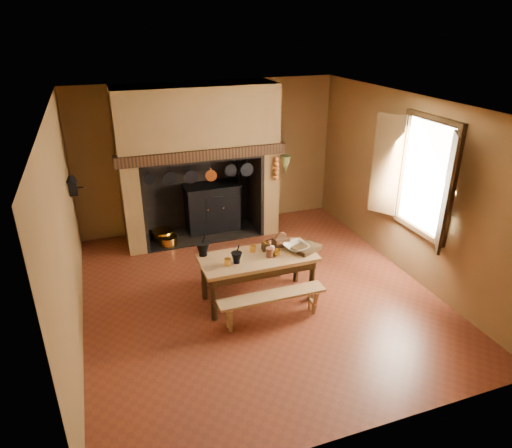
{
  "coord_description": "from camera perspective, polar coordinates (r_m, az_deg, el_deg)",
  "views": [
    {
      "loc": [
        -1.99,
        -5.52,
        3.79
      ],
      "look_at": [
        0.09,
        0.3,
        1.01
      ],
      "focal_mm": 32.0,
      "sensor_mm": 36.0,
      "label": 1
    }
  ],
  "objects": [
    {
      "name": "onion_string",
      "position": [
        8.27,
        2.52,
        6.91
      ],
      "size": [
        0.12,
        0.1,
        0.46
      ],
      "primitive_type": null,
      "color": "#9F451D",
      "rests_on": "chimney_breast"
    },
    {
      "name": "work_table",
      "position": [
        6.54,
        0.24,
        -4.92
      ],
      "size": [
        1.65,
        0.73,
        0.72
      ],
      "color": "#AD864F",
      "rests_on": "floor"
    },
    {
      "name": "wicker_basket",
      "position": [
        6.76,
        3.12,
        -2.14
      ],
      "size": [
        0.25,
        0.19,
        0.22
      ],
      "rotation": [
        0.0,
        0.0,
        0.12
      ],
      "color": "#4E2C17",
      "rests_on": "work_table"
    },
    {
      "name": "bench_back",
      "position": [
        7.14,
        -1.25,
        -5.14
      ],
      "size": [
        1.36,
        0.24,
        0.38
      ],
      "color": "#AD864F",
      "rests_on": "floor"
    },
    {
      "name": "mortar_large",
      "position": [
        6.5,
        -6.67,
        -3.04
      ],
      "size": [
        0.2,
        0.2,
        0.34
      ],
      "rotation": [
        0.0,
        0.0,
        0.03
      ],
      "color": "black",
      "rests_on": "work_table"
    },
    {
      "name": "hearth_pans",
      "position": [
        8.63,
        -11.46,
        -1.64
      ],
      "size": [
        0.51,
        0.62,
        0.2
      ],
      "color": "gold",
      "rests_on": "floor"
    },
    {
      "name": "coffee_grinder",
      "position": [
        6.62,
        1.24,
        -2.78
      ],
      "size": [
        0.15,
        0.12,
        0.17
      ],
      "rotation": [
        0.0,
        0.0,
        -0.07
      ],
      "color": "#372311",
      "rests_on": "work_table"
    },
    {
      "name": "bench_front",
      "position": [
        6.24,
        2.01,
        -9.61
      ],
      "size": [
        1.49,
        0.26,
        0.42
      ],
      "color": "#AD864F",
      "rests_on": "floor"
    },
    {
      "name": "hanging_pans",
      "position": [
        7.9,
        -6.63,
        6.15
      ],
      "size": [
        1.92,
        0.29,
        0.27
      ],
      "color": "black",
      "rests_on": "chimney_breast"
    },
    {
      "name": "floor",
      "position": [
        6.99,
        0.17,
        -8.61
      ],
      "size": [
        5.5,
        5.5,
        0.0
      ],
      "primitive_type": "plane",
      "color": "#612917",
      "rests_on": "ground"
    },
    {
      "name": "wall_left",
      "position": [
        6.04,
        -22.75,
        -1.07
      ],
      "size": [
        0.02,
        5.5,
        2.8
      ],
      "primitive_type": "cube",
      "color": "brown",
      "rests_on": "floor"
    },
    {
      "name": "window",
      "position": [
        7.03,
        19.77,
        5.5
      ],
      "size": [
        0.39,
        1.75,
        1.76
      ],
      "color": "white",
      "rests_on": "wall_right"
    },
    {
      "name": "brass_cup",
      "position": [
        6.5,
        2.59,
        -3.58
      ],
      "size": [
        0.13,
        0.13,
        0.09
      ],
      "primitive_type": "imported",
      "rotation": [
        0.0,
        0.0,
        0.23
      ],
      "color": "gold",
      "rests_on": "work_table"
    },
    {
      "name": "mortar_small",
      "position": [
        6.28,
        -2.44,
        -4.16
      ],
      "size": [
        0.16,
        0.16,
        0.27
      ],
      "rotation": [
        0.0,
        0.0,
        0.17
      ],
      "color": "black",
      "rests_on": "work_table"
    },
    {
      "name": "wall_right",
      "position": [
        7.51,
        18.5,
        4.39
      ],
      "size": [
        0.02,
        5.5,
        2.8
      ],
      "primitive_type": "cube",
      "color": "brown",
      "rests_on": "floor"
    },
    {
      "name": "herb_bunch",
      "position": [
        8.33,
        3.69,
        7.36
      ],
      "size": [
        0.2,
        0.2,
        0.35
      ],
      "primitive_type": "cone",
      "rotation": [
        3.14,
        0.0,
        0.0
      ],
      "color": "brown",
      "rests_on": "chimney_breast"
    },
    {
      "name": "mixing_bowl",
      "position": [
        6.66,
        5.05,
        -2.93
      ],
      "size": [
        0.42,
        0.42,
        0.09
      ],
      "primitive_type": "imported",
      "rotation": [
        0.0,
        0.0,
        0.22
      ],
      "color": "beige",
      "rests_on": "work_table"
    },
    {
      "name": "stoneware_crock",
      "position": [
        6.45,
        1.71,
        -3.56
      ],
      "size": [
        0.13,
        0.13,
        0.13
      ],
      "primitive_type": "cylinder",
      "rotation": [
        0.0,
        0.0,
        0.28
      ],
      "color": "#563020",
      "rests_on": "work_table"
    },
    {
      "name": "wall_front",
      "position": [
        4.16,
        13.35,
        -11.51
      ],
      "size": [
        5.0,
        0.02,
        2.8
      ],
      "primitive_type": "cube",
      "color": "brown",
      "rests_on": "floor"
    },
    {
      "name": "wall_coffee_mill",
      "position": [
        7.44,
        -22.0,
        4.65
      ],
      "size": [
        0.23,
        0.16,
        0.31
      ],
      "color": "black",
      "rests_on": "wall_left"
    },
    {
      "name": "chimney_breast",
      "position": [
        8.25,
        -7.34,
        10.17
      ],
      "size": [
        2.95,
        0.96,
        2.8
      ],
      "color": "brown",
      "rests_on": "floor"
    },
    {
      "name": "brass_mug_a",
      "position": [
        6.25,
        -3.58,
        -4.75
      ],
      "size": [
        0.09,
        0.09,
        0.1
      ],
      "primitive_type": "cylinder",
      "rotation": [
        0.0,
        0.0,
        -0.06
      ],
      "color": "gold",
      "rests_on": "work_table"
    },
    {
      "name": "wooden_tray",
      "position": [
        6.68,
        6.3,
        -3.01
      ],
      "size": [
        0.47,
        0.42,
        0.07
      ],
      "primitive_type": "cube",
      "rotation": [
        0.0,
        0.0,
        0.43
      ],
      "color": "#372311",
      "rests_on": "work_table"
    },
    {
      "name": "brass_mug_b",
      "position": [
        6.59,
        -0.42,
        -3.09
      ],
      "size": [
        0.09,
        0.09,
        0.1
      ],
      "primitive_type": "cylinder",
      "rotation": [
        0.0,
        0.0,
        0.07
      ],
      "color": "gold",
      "rests_on": "work_table"
    },
    {
      "name": "back_wall",
      "position": [
        8.84,
        -5.93,
        8.41
      ],
      "size": [
        5.0,
        0.02,
        2.8
      ],
      "primitive_type": "cube",
      "color": "brown",
      "rests_on": "floor"
    },
    {
      "name": "iron_range",
      "position": [
        8.85,
        -5.46,
        2.17
      ],
      "size": [
        1.12,
        0.55,
        1.6
      ],
      "color": "black",
      "rests_on": "floor"
    },
    {
      "name": "ceiling",
      "position": [
        5.95,
        0.2,
        14.67
      ],
      "size": [
        5.5,
        5.5,
        0.0
      ],
      "primitive_type": "plane",
      "rotation": [
        3.14,
        0.0,
        0.0
      ],
      "color": "silver",
      "rests_on": "back_wall"
    },
    {
      "name": "glass_jar",
      "position": [
        6.51,
        2.02,
        -3.31
      ],
      "size": [
        0.09,
        0.09,
        0.13
      ],
      "primitive_type": "cylinder",
      "rotation": [
        0.0,
        0.0,
        -0.31
      ],
      "color": "beige",
      "rests_on": "work_table"
    }
  ]
}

